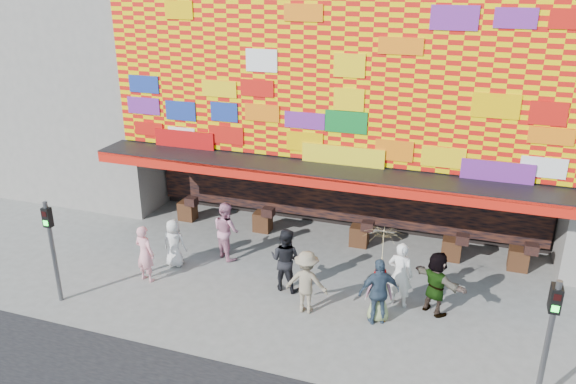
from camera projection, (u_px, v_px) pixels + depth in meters
name	position (u px, v px, depth m)	size (l,w,h in m)	color
ground	(286.00, 312.00, 15.25)	(90.00, 90.00, 0.00)	slate
shop_building	(360.00, 71.00, 20.53)	(15.20, 9.40, 10.00)	gray
neighbor_left	(62.00, 38.00, 24.06)	(11.00, 8.00, 12.00)	gray
signal_left	(51.00, 241.00, 15.14)	(0.22, 0.20, 3.00)	#59595B
signal_right	(550.00, 330.00, 11.36)	(0.22, 0.20, 3.00)	#59595B
ped_a	(174.00, 243.00, 17.42)	(0.76, 0.49, 1.55)	silver
ped_b	(145.00, 253.00, 16.54)	(0.65, 0.42, 1.77)	pink
ped_c	(285.00, 259.00, 16.06)	(0.92, 0.72, 1.90)	black
ped_d	(306.00, 282.00, 15.00)	(1.15, 0.66, 1.79)	gray
ped_e	(379.00, 292.00, 14.48)	(1.09, 0.45, 1.85)	#324559
ped_f	(436.00, 283.00, 14.92)	(1.67, 0.53, 1.81)	gray
ped_g	(379.00, 294.00, 14.67)	(0.74, 0.48, 1.52)	gray
ped_h	(400.00, 274.00, 15.26)	(0.69, 0.45, 1.89)	white
ped_i	(226.00, 230.00, 17.88)	(0.92, 0.71, 1.88)	#CA839D
parasol	(382.00, 246.00, 14.16)	(1.38, 1.39, 1.90)	beige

